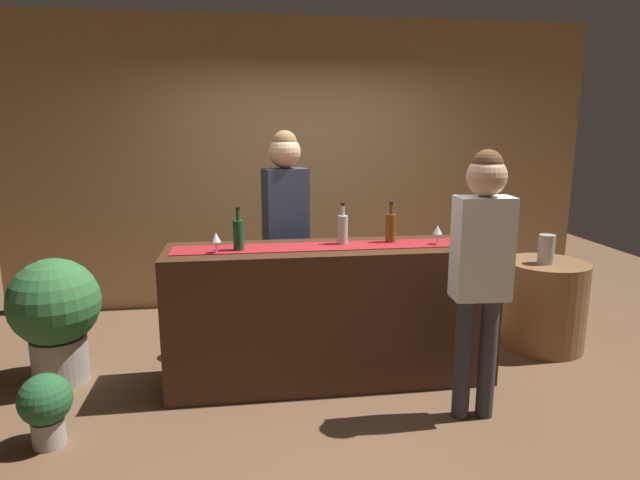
% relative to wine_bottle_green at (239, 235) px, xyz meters
% --- Properties ---
extents(ground_plane, '(10.00, 10.00, 0.00)m').
position_rel_wine_bottle_green_xyz_m(ground_plane, '(0.65, 0.04, -1.12)').
color(ground_plane, brown).
extents(back_wall, '(6.00, 0.12, 2.90)m').
position_rel_wine_bottle_green_xyz_m(back_wall, '(0.65, 1.94, 0.33)').
color(back_wall, tan).
rests_on(back_wall, ground).
extents(bar_counter, '(2.34, 0.60, 1.01)m').
position_rel_wine_bottle_green_xyz_m(bar_counter, '(0.65, 0.04, -0.62)').
color(bar_counter, '#3D2314').
rests_on(bar_counter, ground).
extents(counter_runner_cloth, '(2.22, 0.28, 0.01)m').
position_rel_wine_bottle_green_xyz_m(counter_runner_cloth, '(0.65, 0.04, -0.11)').
color(counter_runner_cloth, maroon).
rests_on(counter_runner_cloth, bar_counter).
extents(wine_bottle_green, '(0.07, 0.07, 0.30)m').
position_rel_wine_bottle_green_xyz_m(wine_bottle_green, '(0.00, 0.00, 0.00)').
color(wine_bottle_green, '#194723').
rests_on(wine_bottle_green, bar_counter).
extents(wine_bottle_clear, '(0.07, 0.07, 0.30)m').
position_rel_wine_bottle_green_xyz_m(wine_bottle_clear, '(0.74, 0.10, 0.00)').
color(wine_bottle_clear, '#B2C6C1').
rests_on(wine_bottle_clear, bar_counter).
extents(wine_bottle_amber, '(0.07, 0.07, 0.30)m').
position_rel_wine_bottle_green_xyz_m(wine_bottle_amber, '(1.10, 0.11, 0.00)').
color(wine_bottle_amber, brown).
rests_on(wine_bottle_amber, bar_counter).
extents(wine_glass_near_customer, '(0.07, 0.07, 0.14)m').
position_rel_wine_bottle_green_xyz_m(wine_glass_near_customer, '(1.41, -0.01, -0.01)').
color(wine_glass_near_customer, silver).
rests_on(wine_glass_near_customer, bar_counter).
extents(wine_glass_mid_counter, '(0.07, 0.07, 0.14)m').
position_rel_wine_bottle_green_xyz_m(wine_glass_mid_counter, '(1.68, 0.10, -0.01)').
color(wine_glass_mid_counter, silver).
rests_on(wine_glass_mid_counter, bar_counter).
extents(wine_glass_far_end, '(0.07, 0.07, 0.14)m').
position_rel_wine_bottle_green_xyz_m(wine_glass_far_end, '(-0.15, -0.06, -0.01)').
color(wine_glass_far_end, silver).
rests_on(wine_glass_far_end, bar_counter).
extents(bartender, '(0.38, 0.27, 1.81)m').
position_rel_wine_bottle_green_xyz_m(bartender, '(0.37, 0.62, 0.02)').
color(bartender, '#26262B').
rests_on(bartender, ground).
extents(customer_sipping, '(0.35, 0.24, 1.71)m').
position_rel_wine_bottle_green_xyz_m(customer_sipping, '(1.47, -0.62, -0.06)').
color(customer_sipping, '#33333D').
rests_on(customer_sipping, ground).
extents(round_side_table, '(0.68, 0.68, 0.74)m').
position_rel_wine_bottle_green_xyz_m(round_side_table, '(2.52, 0.38, -0.75)').
color(round_side_table, brown).
rests_on(round_side_table, ground).
extents(vase_on_side_table, '(0.13, 0.13, 0.24)m').
position_rel_wine_bottle_green_xyz_m(vase_on_side_table, '(2.48, 0.34, -0.26)').
color(vase_on_side_table, '#A8A399').
rests_on(vase_on_side_table, round_side_table).
extents(potted_plant_tall, '(0.63, 0.63, 0.93)m').
position_rel_wine_bottle_green_xyz_m(potted_plant_tall, '(-1.32, 0.26, -0.58)').
color(potted_plant_tall, '#9E9389').
rests_on(potted_plant_tall, ground).
extents(potted_plant_small, '(0.30, 0.30, 0.44)m').
position_rel_wine_bottle_green_xyz_m(potted_plant_small, '(-1.13, -0.58, -0.86)').
color(potted_plant_small, '#9E9389').
rests_on(potted_plant_small, ground).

